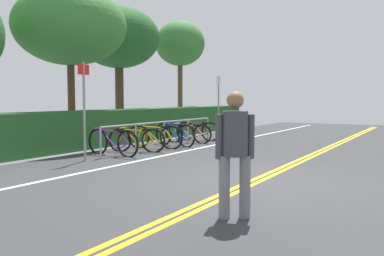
% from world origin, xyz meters
% --- Properties ---
extents(ground_plane, '(36.24, 11.14, 0.05)m').
position_xyz_m(ground_plane, '(0.00, 0.00, -0.03)').
color(ground_plane, '#353538').
extents(centre_line_yellow_inner, '(32.61, 0.10, 0.00)m').
position_xyz_m(centre_line_yellow_inner, '(0.00, -0.08, 0.00)').
color(centre_line_yellow_inner, gold).
rests_on(centre_line_yellow_inner, ground_plane).
extents(centre_line_yellow_outer, '(32.61, 0.10, 0.00)m').
position_xyz_m(centre_line_yellow_outer, '(0.00, 0.08, 0.00)').
color(centre_line_yellow_outer, gold).
rests_on(centre_line_yellow_outer, ground_plane).
extents(bike_lane_stripe_white, '(32.61, 0.12, 0.00)m').
position_xyz_m(bike_lane_stripe_white, '(0.00, 3.33, 0.00)').
color(bike_lane_stripe_white, white).
rests_on(bike_lane_stripe_white, ground_plane).
extents(bike_rack, '(5.68, 0.05, 0.80)m').
position_xyz_m(bike_rack, '(3.49, 4.43, 0.59)').
color(bike_rack, '#9EA0A5').
rests_on(bike_rack, ground_plane).
extents(bicycle_0, '(0.46, 1.81, 0.75)m').
position_xyz_m(bicycle_0, '(1.20, 4.51, 0.35)').
color(bicycle_0, black).
rests_on(bicycle_0, ground_plane).
extents(bicycle_1, '(0.61, 1.63, 0.71)m').
position_xyz_m(bicycle_1, '(2.10, 4.42, 0.33)').
color(bicycle_1, black).
rests_on(bicycle_1, ground_plane).
extents(bicycle_2, '(0.54, 1.76, 0.75)m').
position_xyz_m(bicycle_2, '(3.04, 4.46, 0.35)').
color(bicycle_2, black).
rests_on(bicycle_2, ground_plane).
extents(bicycle_3, '(0.57, 1.75, 0.76)m').
position_xyz_m(bicycle_3, '(3.89, 4.31, 0.36)').
color(bicycle_3, black).
rests_on(bicycle_3, ground_plane).
extents(bicycle_4, '(0.46, 1.72, 0.69)m').
position_xyz_m(bicycle_4, '(4.87, 4.40, 0.32)').
color(bicycle_4, black).
rests_on(bicycle_4, ground_plane).
extents(bicycle_5, '(0.46, 1.64, 0.71)m').
position_xyz_m(bicycle_5, '(5.76, 4.54, 0.33)').
color(bicycle_5, black).
rests_on(bicycle_5, ground_plane).
extents(pedestrian, '(0.33, 0.41, 1.58)m').
position_xyz_m(pedestrian, '(-2.41, -0.65, 0.90)').
color(pedestrian, slate).
rests_on(pedestrian, ground_plane).
extents(sign_post_near, '(0.36, 0.06, 2.35)m').
position_xyz_m(sign_post_near, '(0.14, 4.45, 1.41)').
color(sign_post_near, gray).
rests_on(sign_post_near, ground_plane).
extents(sign_post_far, '(0.36, 0.06, 2.35)m').
position_xyz_m(sign_post_far, '(7.15, 4.43, 1.41)').
color(sign_post_far, gray).
rests_on(sign_post_far, ground_plane).
extents(hedge_backdrop, '(14.63, 1.00, 1.12)m').
position_xyz_m(hedge_backdrop, '(4.99, 6.37, 0.56)').
color(hedge_backdrop, '#235626').
rests_on(hedge_backdrop, ground_plane).
extents(tree_mid, '(3.57, 3.57, 5.01)m').
position_xyz_m(tree_mid, '(2.51, 7.36, 3.77)').
color(tree_mid, '#473323').
rests_on(tree_mid, ground_plane).
extents(tree_far_right, '(3.26, 3.26, 5.13)m').
position_xyz_m(tree_far_right, '(5.97, 8.31, 3.89)').
color(tree_far_right, '#473323').
rests_on(tree_far_right, ground_plane).
extents(tree_extra, '(2.32, 2.32, 5.10)m').
position_xyz_m(tree_extra, '(9.68, 7.74, 4.02)').
color(tree_extra, brown).
rests_on(tree_extra, ground_plane).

